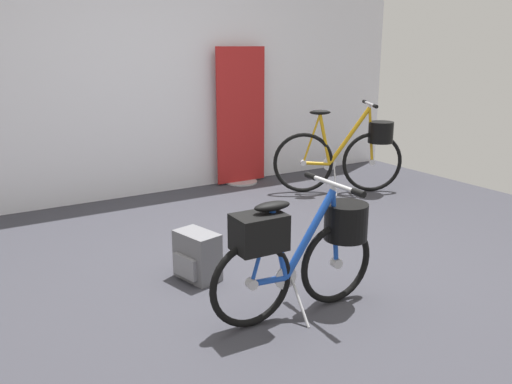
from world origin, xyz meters
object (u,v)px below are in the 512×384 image
backpack_on_floor (197,256)px  folding_bike_foreground (303,246)px  display_bike_left (350,151)px  floor_banner_stand (241,124)px

backpack_on_floor → folding_bike_foreground: bearing=-66.3°
display_bike_left → backpack_on_floor: (-2.34, -1.15, -0.28)m
display_bike_left → backpack_on_floor: 2.62m
display_bike_left → backpack_on_floor: display_bike_left is taller
floor_banner_stand → backpack_on_floor: size_ratio=4.41×
backpack_on_floor → display_bike_left: bearing=26.3°
floor_banner_stand → backpack_on_floor: bearing=-126.7°
backpack_on_floor → floor_banner_stand: bearing=53.3°
folding_bike_foreground → display_bike_left: bearing=43.3°
floor_banner_stand → display_bike_left: floor_banner_stand is taller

